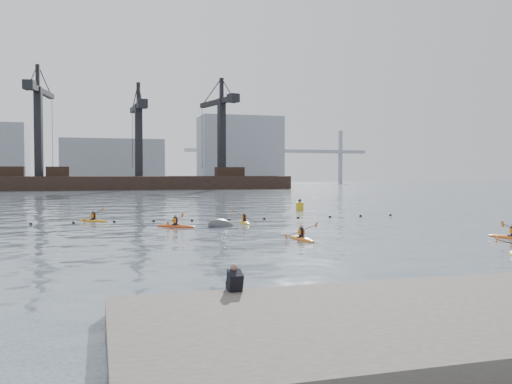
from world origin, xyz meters
TOP-DOWN VIEW (x-y plane):
  - ground at (0.00, 0.00)m, footprint 400.00×400.00m
  - quay at (-0.01, -9.00)m, footprint 18.00×7.12m
  - float_line at (-0.50, 22.53)m, footprint 33.24×0.73m
  - barge_pier at (-0.22, 110.00)m, footprint 72.00×19.30m
  - skyline at (2.23, 150.27)m, footprint 141.00×28.00m
  - kayaker_0 at (1.97, 8.46)m, footprint 2.08×3.08m
  - kayaker_2 at (-3.95, 17.83)m, footprint 2.83×2.45m
  - kayaker_3 at (1.51, 19.39)m, footprint 2.03×2.93m
  - kayaker_5 at (-9.56, 24.03)m, footprint 2.69×2.63m
  - mooring_buoy at (-0.72, 17.38)m, footprint 2.54×1.82m
  - nav_buoy at (10.66, 31.53)m, footprint 0.78×0.78m

SIDE VIEW (x-z plane):
  - ground at x=0.00m, z-range 0.00..0.00m
  - mooring_buoy at x=-0.72m, z-range -0.74..0.74m
  - quay at x=-0.01m, z-range -0.88..0.88m
  - float_line at x=-0.50m, z-range -0.09..0.15m
  - kayaker_3 at x=1.51m, z-range -0.50..0.67m
  - kayaker_0 at x=1.97m, z-range -0.46..0.64m
  - kayaker_2 at x=-3.95m, z-range -0.42..0.62m
  - kayaker_5 at x=-9.56m, z-range -0.49..0.68m
  - nav_buoy at x=10.66m, z-range -0.28..1.15m
  - barge_pier at x=-0.22m, z-range -12.86..16.64m
  - skyline at x=2.23m, z-range -1.75..20.25m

